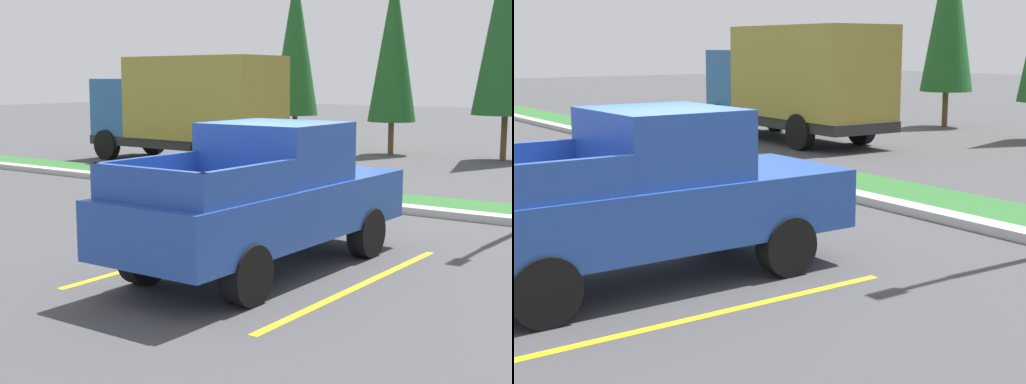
# 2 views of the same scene
# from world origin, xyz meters

# --- Properties ---
(ground_plane) EXTENTS (120.00, 120.00, 0.00)m
(ground_plane) POSITION_xyz_m (0.00, 0.00, 0.00)
(ground_plane) COLOR #424244
(parking_line_near) EXTENTS (0.12, 4.80, 0.01)m
(parking_line_near) POSITION_xyz_m (-1.32, -0.49, 0.00)
(parking_line_near) COLOR yellow
(parking_line_near) RESTS_ON ground
(parking_line_far) EXTENTS (0.12, 4.80, 0.01)m
(parking_line_far) POSITION_xyz_m (1.78, -0.49, 0.00)
(parking_line_far) COLOR yellow
(parking_line_far) RESTS_ON ground
(curb_strip) EXTENTS (56.00, 0.40, 0.15)m
(curb_strip) POSITION_xyz_m (0.00, 5.00, 0.07)
(curb_strip) COLOR #B2B2AD
(curb_strip) RESTS_ON ground
(grass_median) EXTENTS (56.00, 1.80, 0.06)m
(grass_median) POSITION_xyz_m (0.00, 6.10, 0.03)
(grass_median) COLOR #2D662D
(grass_median) RESTS_ON ground
(pickup_truck_main) EXTENTS (1.98, 5.23, 2.10)m
(pickup_truck_main) POSITION_xyz_m (0.23, -0.44, 1.04)
(pickup_truck_main) COLOR black
(pickup_truck_main) RESTS_ON ground
(cargo_truck_distant) EXTENTS (6.86, 2.65, 3.40)m
(cargo_truck_distant) POSITION_xyz_m (-9.82, 9.60, 1.85)
(cargo_truck_distant) COLOR black
(cargo_truck_distant) RESTS_ON ground
(cypress_tree_leftmost) EXTENTS (1.82, 1.82, 7.01)m
(cypress_tree_leftmost) POSITION_xyz_m (-10.07, 16.38, 4.13)
(cypress_tree_leftmost) COLOR brown
(cypress_tree_leftmost) RESTS_ON ground
(cypress_tree_left_inner) EXTENTS (1.71, 1.71, 6.57)m
(cypress_tree_left_inner) POSITION_xyz_m (-5.55, 15.71, 3.87)
(cypress_tree_left_inner) COLOR brown
(cypress_tree_left_inner) RESTS_ON ground
(cypress_tree_center) EXTENTS (2.19, 2.19, 8.43)m
(cypress_tree_center) POSITION_xyz_m (-1.60, 16.01, 4.97)
(cypress_tree_center) COLOR brown
(cypress_tree_center) RESTS_ON ground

